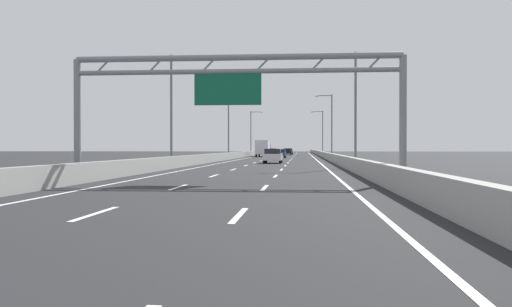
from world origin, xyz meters
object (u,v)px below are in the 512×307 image
Objects in this scene: streetlamp_left_mid at (174,103)px; streetlamp_right_mid at (353,102)px; blue_car at (280,153)px; white_car at (273,156)px; streetlamp_right_distant at (322,130)px; streetlamp_left_distant at (252,130)px; silver_car at (270,152)px; streetlamp_left_far at (230,123)px; box_truck at (263,148)px; sign_gantry at (235,84)px; streetlamp_right_far at (330,122)px; green_car at (289,151)px; black_car at (287,152)px; red_car at (272,151)px.

streetlamp_right_mid is (14.93, 0.00, 0.00)m from streetlamp_left_mid.
blue_car is 29.09m from white_car.
streetlamp_left_distant is at bearing 180.00° from streetlamp_right_distant.
silver_car is at bearing 172.67° from streetlamp_right_distant.
box_truck is (3.66, 18.40, -3.78)m from streetlamp_left_far.
sign_gantry is 59.12m from blue_car.
streetlamp_left_far reaches higher than silver_car.
streetlamp_left_mid reaches higher than white_car.
streetlamp_left_far is at bearing 180.00° from streetlamp_right_far.
streetlamp_right_mid is 2.07× the size of silver_car.
white_car is (3.99, -60.11, -0.00)m from silver_car.
green_car reaches higher than blue_car.
white_car is (0.22, -63.61, 0.01)m from black_car.
streetlamp_right_mid is 38.43m from streetlamp_left_far.
sign_gantry is 1.91× the size of box_truck.
red_car is at bearing 85.08° from streetlamp_left_far.
box_truck reaches higher than green_car.
streetlamp_left_far is 2.13× the size of blue_car.
sign_gantry is at bearing -86.99° from box_truck.
white_car is (3.83, -68.32, 0.02)m from red_car.
blue_car is 1.09× the size of green_car.
streetlamp_left_distant is 2.24× the size of white_car.
blue_car is (-7.67, 41.23, -4.66)m from streetlamp_right_mid.
blue_car is at bearing 38.73° from streetlamp_left_far.
green_car is at bearing 81.50° from streetlamp_left_far.
black_car reaches higher than red_car.
streetlamp_right_distant reaches higher than black_car.
streetlamp_right_distant is 15.39m from red_car.
streetlamp_left_far is 10.41m from blue_car.
red_car is 1.10× the size of white_car.
streetlamp_left_distant is 6.11m from silver_car.
sign_gantry is at bearing -90.05° from black_car.
box_truck is at bearing 93.01° from sign_gantry.
white_car is at bearing 57.58° from streetlamp_left_mid.
black_car is at bearing 146.38° from streetlamp_right_distant.
streetlamp_left_mid is 15.12m from white_car.
black_car is at bearing 84.35° from streetlamp_left_mid.
silver_car is 1.08× the size of white_car.
red_car is at bearing 88.89° from silver_car.
blue_car is at bearing -85.07° from red_car.
box_truck is (3.66, 53.81, -3.78)m from streetlamp_left_mid.
streetlamp_right_far is at bearing 0.00° from streetlamp_left_far.
white_car is (-7.22, 12.15, -4.63)m from streetlamp_right_mid.
silver_car is 8.21m from red_car.
sign_gantry is 98.36m from red_car.
silver_car is (-11.21, 1.44, -4.63)m from streetlamp_right_distant.
streetlamp_left_far is 38.43m from streetlamp_right_distant.
streetlamp_right_mid is at bearing -82.18° from red_car.
box_truck is (-4.06, 41.66, 0.85)m from white_car.
white_car is (0.08, -74.34, 0.02)m from green_car.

